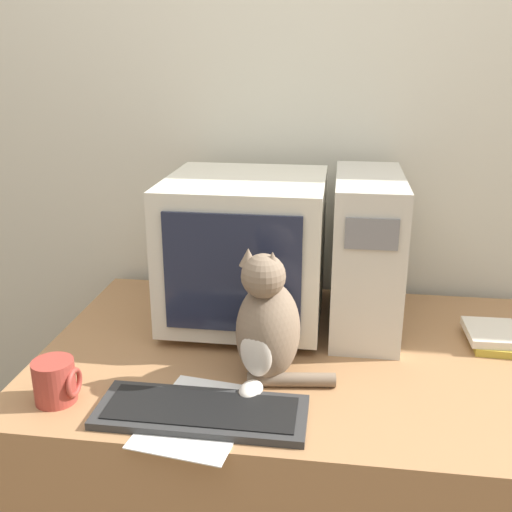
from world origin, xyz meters
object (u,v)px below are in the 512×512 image
at_px(mug, 56,381).
at_px(crt_monitor, 246,249).
at_px(book_stack, 493,336).
at_px(pen, 182,395).
at_px(computer_tower, 366,252).
at_px(keyboard, 202,412).
at_px(cat, 267,327).

bearing_deg(mug, crt_monitor, 54.15).
height_order(crt_monitor, book_stack, crt_monitor).
xyz_separation_m(pen, mug, (-0.28, -0.06, 0.05)).
xyz_separation_m(computer_tower, keyboard, (-0.36, -0.53, -0.21)).
bearing_deg(keyboard, crt_monitor, 87.88).
bearing_deg(keyboard, pen, 132.16).
height_order(crt_monitor, cat, crt_monitor).
bearing_deg(computer_tower, keyboard, -123.98).
xyz_separation_m(computer_tower, cat, (-0.24, -0.36, -0.08)).
distance_m(crt_monitor, cat, 0.36).
bearing_deg(cat, crt_monitor, 123.15).
xyz_separation_m(keyboard, pen, (-0.06, 0.07, -0.01)).
height_order(computer_tower, mug, computer_tower).
height_order(cat, pen, cat).
distance_m(computer_tower, pen, 0.66).
distance_m(keyboard, book_stack, 0.84).
distance_m(computer_tower, keyboard, 0.68).
height_order(crt_monitor, pen, crt_monitor).
bearing_deg(crt_monitor, keyboard, -92.12).
height_order(computer_tower, pen, computer_tower).
height_order(computer_tower, cat, computer_tower).
relative_size(crt_monitor, computer_tower, 1.00).
height_order(book_stack, mug, mug).
relative_size(computer_tower, keyboard, 0.97).
relative_size(computer_tower, book_stack, 2.33).
distance_m(computer_tower, cat, 0.44).
distance_m(crt_monitor, book_stack, 0.72).
height_order(computer_tower, keyboard, computer_tower).
distance_m(crt_monitor, keyboard, 0.55).
relative_size(computer_tower, cat, 1.33).
distance_m(crt_monitor, computer_tower, 0.34).
bearing_deg(computer_tower, crt_monitor, -175.78).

